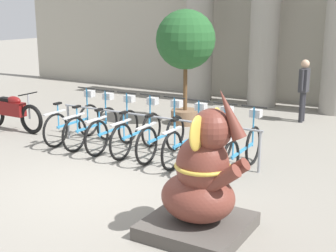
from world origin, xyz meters
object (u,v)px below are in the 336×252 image
bicycle_1 (93,125)px  bicycle_2 (114,129)px  bicycle_0 (74,122)px  bicycle_5 (187,140)px  potted_tree (186,44)px  elephant_statue (201,185)px  motorcycle (12,111)px  bicycle_3 (138,132)px  bicycle_7 (243,149)px  person_pedestrian (304,85)px  bicycle_4 (162,135)px  bicycle_6 (214,144)px

bicycle_1 → bicycle_2: (0.56, 0.01, 0.00)m
bicycle_0 → bicycle_5: 2.78m
bicycle_0 → potted_tree: potted_tree is taller
elephant_statue → motorcycle: bearing=158.6°
bicycle_1 → elephant_statue: (3.73, -2.41, 0.22)m
bicycle_3 → bicycle_0: bearing=179.6°
bicycle_1 → elephant_statue: bearing=-32.8°
bicycle_3 → bicycle_5: size_ratio=1.00×
bicycle_5 → bicycle_7: 1.11m
bicycle_3 → bicycle_5: 1.11m
bicycle_7 → person_pedestrian: size_ratio=1.13×
motorcycle → bicycle_3: bearing=0.5°
bicycle_2 → bicycle_7: size_ratio=1.00×
motorcycle → person_pedestrian: person_pedestrian is taller
bicycle_5 → bicycle_3: bearing=179.3°
bicycle_4 → person_pedestrian: 4.57m
bicycle_0 → motorcycle: (-1.86, -0.04, 0.03)m
bicycle_0 → bicycle_7: same height
bicycle_5 → bicycle_6: bearing=-1.7°
bicycle_5 → bicycle_2: bearing=-179.4°
bicycle_5 → motorcycle: 4.64m
bicycle_5 → bicycle_6: 0.56m
bicycle_6 → elephant_statue: (0.95, -2.41, 0.22)m
bicycle_2 → bicycle_6: 2.22m
bicycle_1 → potted_tree: 3.15m
bicycle_0 → bicycle_7: size_ratio=1.00×
bicycle_2 → bicycle_4: (1.11, 0.05, 0.00)m
bicycle_1 → bicycle_2: size_ratio=1.00×
potted_tree → bicycle_0: bearing=-117.0°
bicycle_0 → bicycle_3: same height
bicycle_2 → bicycle_6: bearing=0.0°
bicycle_5 → bicycle_4: bearing=176.2°
bicycle_7 → bicycle_6: bearing=-179.5°
bicycle_5 → bicycle_6: same height
bicycle_5 → elephant_statue: (1.51, -2.43, 0.22)m
bicycle_0 → person_pedestrian: size_ratio=1.13×
bicycle_7 → person_pedestrian: bearing=91.7°
bicycle_1 → potted_tree: (0.76, 2.64, 1.54)m
elephant_statue → bicycle_3: bearing=137.0°
bicycle_2 → potted_tree: bearing=85.6°
bicycle_4 → bicycle_7: 1.67m
bicycle_1 → motorcycle: (-2.42, 0.01, 0.03)m
bicycle_2 → bicycle_6: (2.22, 0.00, 0.00)m
bicycle_0 → bicycle_4: size_ratio=1.00×
potted_tree → bicycle_6: bearing=-52.5°
person_pedestrian → bicycle_3: bearing=-116.0°
bicycle_4 → bicycle_6: size_ratio=1.00×
bicycle_6 → bicycle_4: bearing=177.3°
bicycle_5 → elephant_statue: 2.87m
bicycle_4 → bicycle_6: (1.11, -0.05, 0.00)m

